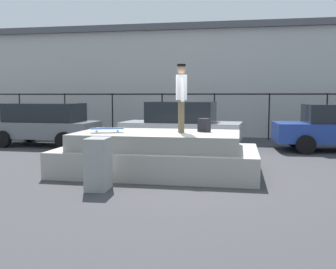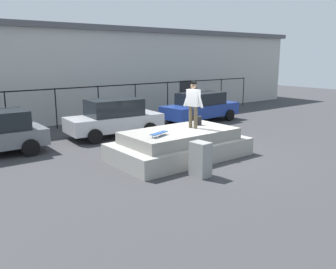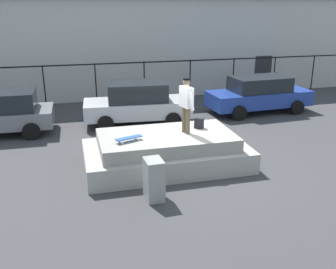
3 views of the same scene
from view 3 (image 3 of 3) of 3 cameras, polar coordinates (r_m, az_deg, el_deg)
ground_plane at (r=12.09m, az=4.15°, el=-4.45°), size 60.00×60.00×0.00m
concrete_ledge at (r=11.80m, az=-0.23°, el=-2.52°), size 4.97×2.70×1.03m
skateboarder at (r=11.47m, az=2.74°, el=4.92°), size 0.34×0.87×1.69m
skateboard at (r=11.02m, az=-5.85°, el=-0.53°), size 0.82×0.46×0.12m
backpack at (r=12.16m, az=4.64°, el=1.74°), size 0.34×0.32×0.34m
car_silver_sedan_mid at (r=15.96m, az=-4.60°, el=4.71°), size 4.47×2.24×1.73m
car_blue_sedan_far at (r=18.10m, az=13.36°, el=5.87°), size 4.80×2.26×1.64m
utility_box at (r=9.82m, az=-2.11°, el=-6.71°), size 0.47×0.62×1.09m
fence_row at (r=19.35m, az=-3.56°, el=8.97°), size 24.06×0.06×2.05m
warehouse_building at (r=24.28m, az=-6.07°, el=13.90°), size 35.44×9.26×5.33m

